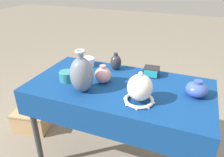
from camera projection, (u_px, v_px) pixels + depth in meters
The scene contains 10 objects.
display_table at pixel (119, 95), 1.58m from camera, with size 1.29×0.68×0.74m.
vase_tall_bulbous at pixel (82, 74), 1.43m from camera, with size 0.16×0.16×0.29m.
vase_dome_bell at pixel (140, 90), 1.32m from camera, with size 0.20×0.20×0.21m.
mosaic_tile_box at pixel (151, 71), 1.68m from camera, with size 0.12×0.11×0.07m.
jar_round_rose at pixel (103, 75), 1.57m from camera, with size 0.12×0.12×0.13m.
pot_squat_teal at pixel (67, 76), 1.60m from camera, with size 0.11×0.11×0.07m, color teal.
jar_round_cobalt at pixel (197, 89), 1.40m from camera, with size 0.14×0.14×0.11m.
pot_squat_porcelain at pixel (87, 62), 1.84m from camera, with size 0.11×0.11×0.07m, color white.
jar_round_charcoal at pixel (116, 62), 1.76m from camera, with size 0.09×0.09×0.14m.
wooden_crate at pixel (33, 118), 2.24m from camera, with size 0.40×0.37×0.21m.
Camera 1 is at (0.45, -1.29, 1.49)m, focal length 35.00 mm.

